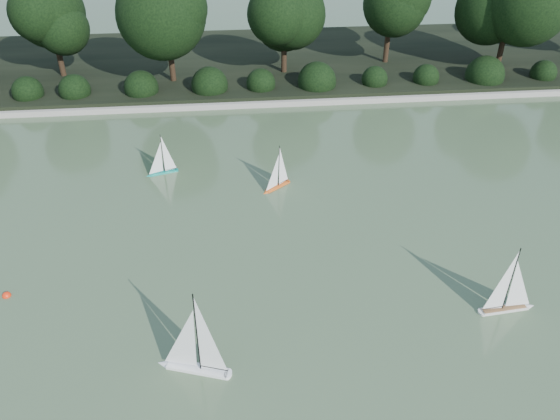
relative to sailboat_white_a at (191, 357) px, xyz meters
name	(u,v)px	position (x,y,z in m)	size (l,w,h in m)	color
ground	(294,287)	(1.94, 1.84, -0.28)	(80.00, 80.00, 0.00)	#2E4429
pond_coping	(262,104)	(1.94, 10.84, -0.19)	(40.00, 0.35, 0.18)	gray
far_bank	(254,62)	(1.94, 14.84, -0.13)	(40.00, 8.00, 0.30)	black
tree_line	(291,5)	(3.17, 13.28, 2.36)	(26.31, 3.93, 4.39)	black
shrub_hedge	(260,83)	(1.94, 11.74, 0.17)	(29.10, 1.10, 1.10)	black
sailboat_white_a	(191,357)	(0.00, 0.00, 0.00)	(1.29, 0.59, 1.79)	white
sailboat_white_b	(511,300)	(5.88, 0.83, -0.04)	(1.16, 0.28, 1.57)	silver
sailboat_orange	(276,181)	(1.92, 5.60, -0.08)	(0.79, 0.66, 1.25)	#E55B19
sailboat_teal	(161,167)	(-1.04, 6.63, -0.09)	(0.87, 0.38, 1.20)	#138F7C
race_buoy	(7,296)	(-3.65, 2.14, -0.28)	(0.17, 0.17, 0.17)	#FF2E0D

